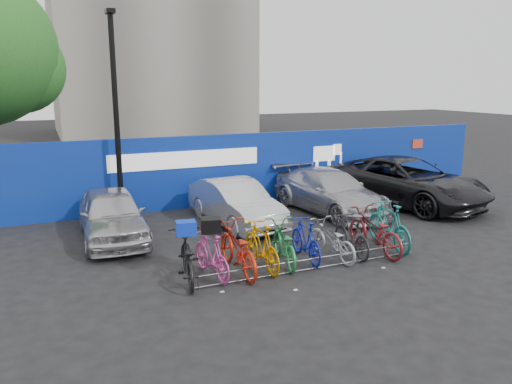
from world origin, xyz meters
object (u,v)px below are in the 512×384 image
car_1 (235,203)px  bike_1 (211,255)px  bike_4 (284,243)px  bike_9 (389,225)px  car_2 (330,191)px  car_0 (112,215)px  bike_6 (332,240)px  bike_2 (237,249)px  bike_5 (306,240)px  bike_8 (374,231)px  bike_rack (311,264)px  car_3 (406,181)px  lamppost (116,112)px  bike_3 (261,246)px  bike_0 (187,258)px  bike_7 (351,235)px

car_1 → bike_1: size_ratio=2.38×
bike_4 → bike_9: size_ratio=0.93×
car_1 → car_2: car_2 is taller
car_0 → car_1: bearing=1.8°
bike_1 → bike_4: 1.79m
bike_6 → bike_9: 1.73m
bike_2 → bike_4: 1.19m
bike_4 → bike_6: 1.20m
car_1 → bike_9: size_ratio=2.01×
bike_5 → car_2: bearing=-122.9°
bike_5 → bike_8: bearing=180.0°
bike_rack → car_3: car_3 is taller
lamppost → bike_2: (1.67, -5.42, -2.72)m
car_0 → bike_3: bearing=-50.4°
lamppost → bike_4: 6.66m
bike_4 → bike_8: 2.39m
bike_4 → bike_9: bike_9 is taller
car_3 → bike_6: 6.35m
bike_3 → bike_6: bearing=177.4°
car_1 → bike_5: size_ratio=2.37×
bike_0 → bike_6: size_ratio=1.11×
bike_9 → bike_0: bearing=7.4°
bike_5 → bike_9: (2.35, -0.06, 0.09)m
car_1 → bike_rack: bearing=-93.4°
car_1 → bike_3: (-0.75, -3.56, -0.12)m
bike_0 → bike_4: bike_0 is taller
lamppost → bike_8: (5.23, -5.54, -2.73)m
bike_2 → bike_7: bike_2 is taller
bike_4 → bike_7: size_ratio=1.12×
bike_1 → bike_2: (0.60, 0.03, 0.05)m
bike_3 → car_1: bearing=-103.0°
bike_rack → bike_9: bike_9 is taller
bike_rack → bike_1: 2.23m
car_0 → bike_9: car_0 is taller
car_3 → bike_4: car_3 is taller
bike_rack → car_1: size_ratio=1.41×
bike_1 → bike_7: bearing=172.4°
bike_0 → bike_6: (3.52, -0.02, -0.05)m
car_2 → bike_6: (-2.26, -3.78, -0.21)m
car_3 → bike_7: size_ratio=3.47×
bike_4 → bike_8: (2.38, -0.20, 0.05)m
car_0 → bike_5: 5.25m
car_2 → car_3: bearing=-9.1°
bike_1 → bike_8: bearing=171.5°
bike_1 → bike_8: 4.17m
bike_1 → bike_4: bearing=176.2°
bike_3 → bike_6: (1.80, -0.05, -0.08)m
bike_rack → bike_2: (-1.53, 0.58, 0.39)m
bike_7 → bike_9: bearing=-173.2°
car_0 → car_1: (3.51, 0.01, -0.02)m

